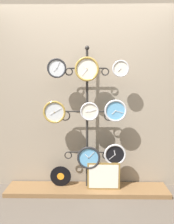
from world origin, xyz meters
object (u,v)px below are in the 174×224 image
clock_top_right (121,69)px  picture_frame (104,176)px  clock_middle_center (90,111)px  clock_middle_right (116,111)px  clock_middle_left (54,112)px  clock_bottom_center (89,158)px  display_stand (87,151)px  clock_bottom_right (115,155)px  vinyl_record (61,176)px  clock_top_center (87,69)px  clock_top_left (57,68)px

clock_top_right → picture_frame: size_ratio=0.48×
clock_middle_center → clock_middle_right: bearing=-1.1°
clock_middle_left → clock_bottom_center: 0.75m
display_stand → clock_top_right: (0.42, -0.10, 1.10)m
clock_bottom_right → clock_middle_right: bearing=-119.1°
clock_middle_right → display_stand: bearing=165.8°
clock_bottom_right → picture_frame: (-0.15, -0.02, -0.30)m
clock_middle_center → vinyl_record: (-0.40, 0.06, -0.92)m
clock_bottom_right → clock_top_center: bearing=-175.8°
clock_top_right → picture_frame: (-0.20, -0.00, -1.42)m
clock_top_center → clock_bottom_right: size_ratio=1.04×
clock_bottom_center → vinyl_record: 0.50m
display_stand → clock_top_right: display_stand is taller
clock_bottom_right → clock_top_right: bearing=-18.0°
picture_frame → clock_middle_right: bearing=3.0°
clock_bottom_right → clock_top_left: bearing=-178.5°
clock_top_center → clock_middle_right: 0.64m
display_stand → vinyl_record: 0.51m
clock_top_left → clock_bottom_right: 1.35m
clock_top_center → clock_bottom_center: 1.15m
clock_top_center → clock_middle_left: size_ratio=1.04×
display_stand → vinyl_record: display_stand is taller
clock_top_center → clock_bottom_center: clock_top_center is taller
clock_top_left → clock_bottom_right: clock_top_left is taller
clock_middle_right → clock_middle_left: bearing=-178.8°
clock_bottom_center → clock_middle_center: bearing=51.3°
clock_top_left → clock_middle_center: size_ratio=1.01×
display_stand → clock_bottom_right: size_ratio=6.72×
clock_middle_left → clock_bottom_right: size_ratio=1.00×
clock_top_center → clock_top_left: bearing=178.9°
clock_top_left → clock_middle_center: clock_top_left is taller
display_stand → clock_bottom_right: display_stand is taller
clock_top_center → picture_frame: clock_top_center is taller
clock_bottom_center → picture_frame: (0.20, -0.00, -0.26)m
vinyl_record → clock_bottom_right: bearing=-4.7°
clock_middle_left → clock_top_center: bearing=-0.2°
clock_top_right → vinyl_record: bearing=174.4°
display_stand → clock_middle_right: (0.37, -0.09, 0.57)m
clock_middle_center → clock_bottom_center: size_ratio=0.77×
clock_middle_center → clock_bottom_right: 0.67m
clock_top_right → clock_bottom_right: 1.12m
clock_top_left → clock_top_center: 0.38m
clock_top_center → clock_middle_center: size_ratio=1.26×
clock_middle_left → picture_frame: 1.08m
clock_top_center → clock_bottom_right: clock_top_center is taller
clock_bottom_center → picture_frame: bearing=-0.2°
clock_top_right → clock_bottom_center: (-0.40, -0.00, -1.16)m
clock_top_right → picture_frame: clock_top_right is taller
clock_bottom_center → clock_bottom_right: 0.35m
display_stand → picture_frame: size_ratio=4.48×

